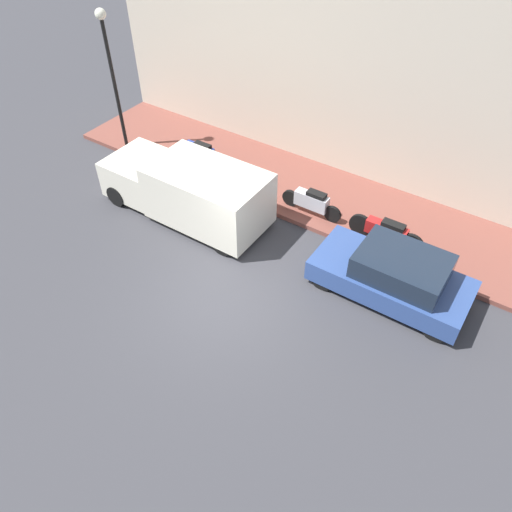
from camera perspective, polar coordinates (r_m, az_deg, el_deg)
ground_plane at (r=12.68m, az=-3.55°, el=-4.99°), size 60.00×60.00×0.00m
sidewalk at (r=15.93m, az=7.49°, el=6.79°), size 3.18×18.12×0.14m
building_facade at (r=15.86m, az=11.60°, el=18.39°), size 0.30×18.12×5.98m
parked_car at (r=12.80m, az=15.46°, el=-2.19°), size 1.77×3.90×1.34m
delivery_van at (r=14.81m, az=-7.90°, el=7.63°), size 1.99×5.18×1.78m
motorcycle_blue at (r=16.92m, az=-6.46°, el=11.54°), size 0.30×2.04×0.89m
motorcycle_red at (r=14.11m, az=14.70°, el=2.73°), size 0.30×2.17×0.80m
scooter_silver at (r=14.84m, az=6.40°, el=6.20°), size 0.30×1.94×0.80m
streetlamp at (r=17.53m, az=-16.37°, el=20.65°), size 0.34×0.34×4.58m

